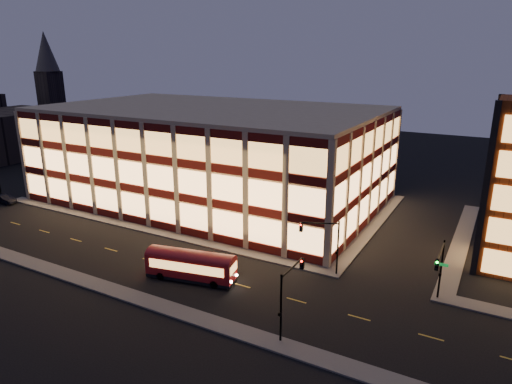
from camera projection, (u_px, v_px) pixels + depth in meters
The scene contains 13 objects.
ground at pixel (158, 236), 57.99m from camera, with size 200.00×200.00×0.00m, color black.
sidewalk_office_south at pixel (145, 229), 60.20m from camera, with size 54.00×2.00×0.15m, color #514F4C.
sidewalk_office_east at pixel (373, 225), 61.51m from camera, with size 2.00×30.00×0.15m, color #514F4C.
sidewalk_tower_west at pixel (461, 240), 56.40m from camera, with size 2.00×30.00×0.15m, color #514F4C.
sidewalk_near at pixel (74, 277), 47.09m from camera, with size 100.00×2.00×0.15m, color #514F4C.
office_building at pixel (212, 154), 71.41m from camera, with size 50.45×30.45×14.50m.
church_tower at pixel (52, 106), 121.41m from camera, with size 5.00×5.00×18.00m, color #2D2621.
church_spire at pixel (45, 51), 117.37m from camera, with size 6.00×6.00×10.00m, color #4C473F.
traffic_signal_far at pixel (324, 238), 46.68m from camera, with size 3.79×1.87×6.00m.
traffic_signal_right at pixel (440, 265), 40.72m from camera, with size 1.20×4.37×6.00m.
traffic_signal_near at pixel (289, 288), 36.64m from camera, with size 0.32×4.45×6.00m.
trolley_bus at pixel (191, 264), 46.29m from camera, with size 9.51×4.08×3.13m.
parked_car_1 at pixel (4, 199), 70.56m from camera, with size 1.46×4.18×1.38m, color black.
Camera 1 is at (37.12, -41.05, 22.09)m, focal length 32.00 mm.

